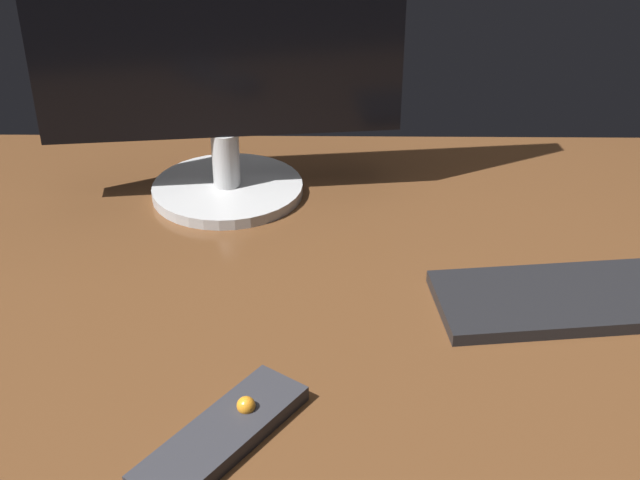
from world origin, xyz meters
TOP-DOWN VIEW (x-y plane):
  - desk at (0.00, 0.00)cm, footprint 140.00×84.00cm
  - monitor at (-7.85, 20.87)cm, footprint 48.99×21.62cm
  - keyboard at (38.95, -6.06)cm, footprint 40.76×17.70cm
  - media_remote at (-2.93, -29.53)cm, footprint 15.78×18.81cm

SIDE VIEW (x-z plane):
  - desk at x=0.00cm, z-range 0.00..2.00cm
  - keyboard at x=38.95cm, z-range 2.00..3.49cm
  - media_remote at x=-2.93cm, z-range 1.43..4.28cm
  - monitor at x=-7.85cm, z-range 3.06..45.64cm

